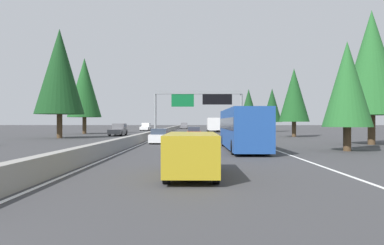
{
  "coord_description": "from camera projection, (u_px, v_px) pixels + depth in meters",
  "views": [
    {
      "loc": [
        -3.93,
        -5.42,
        2.15
      ],
      "look_at": [
        52.6,
        -4.92,
        2.02
      ],
      "focal_mm": 33.07,
      "sensor_mm": 36.0,
      "label": 1
    }
  ],
  "objects": [
    {
      "name": "median_barrier",
      "position": [
        171.0,
        129.0,
        83.98
      ],
      "size": [
        180.0,
        0.56,
        0.9
      ],
      "primitive_type": "cube",
      "color": "gray",
      "rests_on": "ground"
    },
    {
      "name": "sign_gantry_overhead",
      "position": [
        199.0,
        100.0,
        50.41
      ],
      "size": [
        0.5,
        12.68,
        6.6
      ],
      "color": "gray",
      "rests_on": "ground"
    },
    {
      "name": "oncoming_near",
      "position": [
        119.0,
        130.0,
        55.39
      ],
      "size": [
        5.6,
        2.0,
        1.86
      ],
      "rotation": [
        0.0,
        0.0,
        3.14
      ],
      "color": "slate",
      "rests_on": "ground"
    },
    {
      "name": "shoulder_stripe_right",
      "position": [
        224.0,
        132.0,
        73.87
      ],
      "size": [
        160.0,
        0.16,
        0.01
      ],
      "primitive_type": "cube",
      "color": "silver",
      "rests_on": "ground"
    },
    {
      "name": "conifer_right_foreground",
      "position": [
        347.0,
        84.0,
        25.85
      ],
      "size": [
        3.55,
        3.55,
        8.06
      ],
      "color": "#4C3823",
      "rests_on": "ground"
    },
    {
      "name": "bus_far_left",
      "position": [
        242.0,
        127.0,
        27.0
      ],
      "size": [
        11.5,
        2.55,
        3.1
      ],
      "color": "#1E4793",
      "rests_on": "ground"
    },
    {
      "name": "minivan_far_center",
      "position": [
        192.0,
        152.0,
        13.91
      ],
      "size": [
        5.0,
        1.95,
        1.69
      ],
      "color": "#AD931E",
      "rests_on": "ground"
    },
    {
      "name": "pickup_near_center",
      "position": [
        184.0,
        126.0,
        109.0
      ],
      "size": [
        5.6,
        2.0,
        1.86
      ],
      "color": "slate",
      "rests_on": "ground"
    },
    {
      "name": "ground_plane",
      "position": [
        165.0,
        134.0,
        63.98
      ],
      "size": [
        320.0,
        320.0,
        0.0
      ],
      "primitive_type": "plane",
      "color": "#38383A"
    },
    {
      "name": "conifer_right_distant",
      "position": [
        249.0,
        105.0,
        103.98
      ],
      "size": [
        5.18,
        5.18,
        11.77
      ],
      "color": "#4C3823",
      "rests_on": "ground"
    },
    {
      "name": "oncoming_far",
      "position": [
        146.0,
        127.0,
        85.66
      ],
      "size": [
        5.6,
        2.0,
        1.86
      ],
      "rotation": [
        0.0,
        0.0,
        3.14
      ],
      "color": "white",
      "rests_on": "ground"
    },
    {
      "name": "conifer_right_far",
      "position": [
        272.0,
        105.0,
        77.55
      ],
      "size": [
        4.16,
        4.16,
        9.46
      ],
      "color": "#4C3823",
      "rests_on": "ground"
    },
    {
      "name": "conifer_right_near",
      "position": [
        372.0,
        63.0,
        33.11
      ],
      "size": [
        5.56,
        5.56,
        12.64
      ],
      "color": "#4C3823",
      "rests_on": "ground"
    },
    {
      "name": "sedan_mid_right",
      "position": [
        194.0,
        133.0,
        46.75
      ],
      "size": [
        4.4,
        1.8,
        1.47
      ],
      "color": "maroon",
      "rests_on": "ground"
    },
    {
      "name": "conifer_left_near",
      "position": [
        60.0,
        72.0,
        46.1
      ],
      "size": [
        6.3,
        6.3,
        14.31
      ],
      "color": "#4C3823",
      "rests_on": "ground"
    },
    {
      "name": "shoulder_stripe_median",
      "position": [
        170.0,
        132.0,
        73.97
      ],
      "size": [
        160.0,
        0.16,
        0.01
      ],
      "primitive_type": "cube",
      "color": "silver",
      "rests_on": "ground"
    },
    {
      "name": "conifer_left_mid",
      "position": [
        84.0,
        88.0,
        62.57
      ],
      "size": [
        5.92,
        5.92,
        13.45
      ],
      "color": "#4C3823",
      "rests_on": "ground"
    },
    {
      "name": "box_truck_distant_a",
      "position": [
        213.0,
        124.0,
        74.41
      ],
      "size": [
        8.5,
        2.4,
        2.95
      ],
      "color": "white",
      "rests_on": "ground"
    },
    {
      "name": "conifer_right_mid",
      "position": [
        294.0,
        95.0,
        50.44
      ],
      "size": [
        4.3,
        4.3,
        9.77
      ],
      "color": "#4C3823",
      "rests_on": "ground"
    },
    {
      "name": "sedan_near_right",
      "position": [
        160.0,
        136.0,
        35.29
      ],
      "size": [
        4.4,
        1.8,
        1.47
      ],
      "color": "white",
      "rests_on": "ground"
    }
  ]
}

